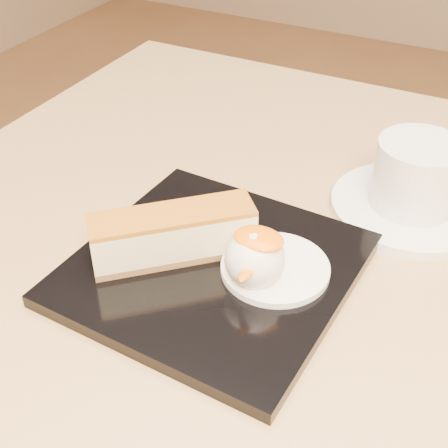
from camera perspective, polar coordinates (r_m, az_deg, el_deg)
The scene contains 9 objects.
table at distance 0.65m, azimuth 5.16°, elevation -14.60°, with size 0.80×0.80×0.72m.
dessert_plate at distance 0.53m, azimuth -1.00°, elevation -4.12°, with size 0.22×0.22×0.01m, color black.
cheesecake at distance 0.52m, azimuth -4.70°, elevation -0.94°, with size 0.13×0.12×0.04m.
cream_smear at distance 0.52m, azimuth 4.70°, elevation -4.05°, with size 0.09×0.09×0.01m, color white.
ice_cream_scoop at distance 0.49m, azimuth 2.83°, elevation -3.19°, with size 0.05×0.05×0.05m, color white.
mango_sauce at distance 0.48m, azimuth 3.21°, elevation -1.33°, with size 0.04×0.03×0.01m, color orange.
mint_sprig at distance 0.54m, azimuth 2.94°, elevation -1.23°, with size 0.04×0.03×0.00m.
saucer at distance 0.63m, azimuth 16.60°, elevation 1.49°, with size 0.15×0.15×0.01m, color white.
coffee_cup at distance 0.61m, azimuth 17.42°, elevation 4.43°, with size 0.11×0.08×0.06m.
Camera 1 is at (0.13, -0.38, 1.07)m, focal length 50.00 mm.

